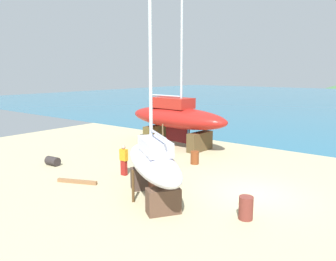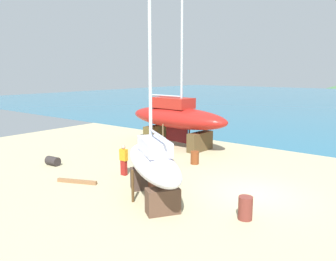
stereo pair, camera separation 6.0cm
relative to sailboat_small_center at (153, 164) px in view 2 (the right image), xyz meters
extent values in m
plane|color=tan|center=(3.33, 1.40, -1.66)|extent=(46.21, 46.21, 0.00)
cube|color=#45332B|center=(-1.26, 0.86, -1.13)|extent=(1.33, 1.50, 1.04)
cube|color=brown|center=(1.22, -0.84, -1.13)|extent=(1.33, 1.50, 1.04)
cylinder|color=#4E351C|center=(-0.54, -0.75, -0.93)|extent=(0.12, 0.12, 1.46)
cylinder|color=brown|center=(0.50, 0.77, -0.93)|extent=(0.12, 0.12, 1.46)
ellipsoid|color=white|center=(-0.02, 0.01, 0.04)|extent=(5.92, 4.78, 1.19)
cube|color=#4E2216|center=(-0.02, 0.01, -0.97)|extent=(1.24, 0.88, 0.83)
cube|color=silver|center=(0.23, -0.16, 0.87)|extent=(2.36, 2.05, 0.59)
cylinder|color=silver|center=(-0.27, 0.18, 4.23)|extent=(0.15, 0.15, 7.31)
cylinder|color=#B5B7CE|center=(0.60, -0.41, 1.48)|extent=(1.80, 1.28, 0.10)
cube|color=brown|center=(-3.26, 9.10, -0.97)|extent=(0.89, 2.31, 1.36)
cube|color=brown|center=(-7.74, 9.47, -0.97)|extent=(0.89, 2.31, 1.36)
cylinder|color=brown|center=(-5.37, 10.83, -0.70)|extent=(0.12, 0.12, 1.92)
cylinder|color=brown|center=(-5.63, 7.74, -0.70)|extent=(0.12, 0.12, 1.92)
ellipsoid|color=#AD1D18|center=(-5.50, 9.28, 0.58)|extent=(9.19, 3.56, 1.58)
cube|color=#4E0F12|center=(-5.50, 9.28, -0.77)|extent=(2.16, 0.26, 1.11)
cube|color=#A8241A|center=(-5.95, 9.32, 1.68)|extent=(3.37, 1.96, 0.79)
cylinder|color=silver|center=(-5.05, 9.25, 7.48)|extent=(0.17, 0.17, 12.39)
cylinder|color=#B5BFC7|center=(-6.62, 9.38, 2.19)|extent=(3.15, 0.38, 0.12)
cube|color=maroon|center=(-3.56, 1.68, -1.23)|extent=(0.34, 0.20, 0.84)
cube|color=orange|center=(-3.56, 1.68, -0.49)|extent=(0.44, 0.24, 0.64)
sphere|color=tan|center=(-3.56, 1.68, -0.06)|extent=(0.22, 0.22, 0.22)
cylinder|color=#2E2828|center=(-8.40, 0.37, -1.38)|extent=(0.92, 0.64, 0.55)
cylinder|color=brown|center=(4.10, 0.69, -1.20)|extent=(0.66, 0.66, 0.92)
cylinder|color=brown|center=(-1.66, 5.96, -1.25)|extent=(0.52, 0.52, 0.80)
cube|color=brown|center=(-4.52, -0.75, -1.56)|extent=(2.07, 1.04, 0.19)
camera|label=1|loc=(8.87, -10.46, 3.98)|focal=34.46mm
camera|label=2|loc=(8.92, -10.42, 3.98)|focal=34.46mm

